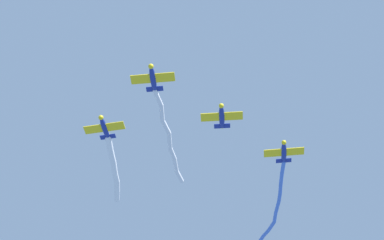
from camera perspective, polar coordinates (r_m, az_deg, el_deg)
The scene contains 7 objects.
airplane_lead at distance 73.75m, azimuth -4.28°, elevation 4.58°, with size 4.92×6.03×1.58m.
smoke_trail_lead at distance 80.90m, azimuth -2.50°, elevation -2.20°, with size 15.84×12.51×1.85m.
airplane_left_wing at distance 77.59m, azimuth 3.26°, elevation 0.41°, with size 4.87×6.09×1.58m.
airplane_right_wing at distance 80.27m, azimuth -9.51°, elevation -0.81°, with size 5.07×5.85×1.58m.
smoke_trail_right_wing at distance 86.79m, azimuth -8.47°, elevation -5.61°, with size 14.22×7.58×2.34m.
airplane_slot at distance 82.78m, azimuth 9.97°, elevation -3.44°, with size 4.94×6.02×1.58m.
smoke_trail_slot at distance 93.10m, azimuth 8.78°, elevation -9.77°, with size 23.04×8.69×1.83m.
Camera 1 is at (40.86, -14.51, 1.72)m, focal length 48.98 mm.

